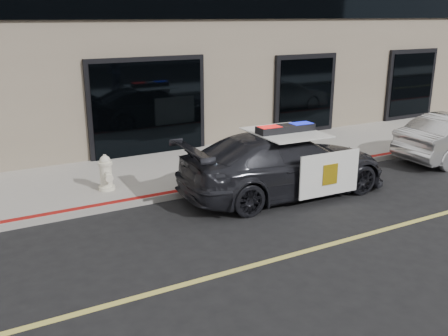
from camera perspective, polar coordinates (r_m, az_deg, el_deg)
ground at (r=9.42m, az=13.02°, el=-8.26°), size 120.00×120.00×0.00m
sidewalk_n at (r=13.46m, az=-1.86°, el=0.30°), size 60.00×3.50×0.15m
police_car at (r=11.45m, az=6.92°, el=0.55°), size 2.49×5.11×1.62m
fire_hydrant at (r=11.57m, az=-13.33°, el=-0.62°), size 0.37×0.52×0.82m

